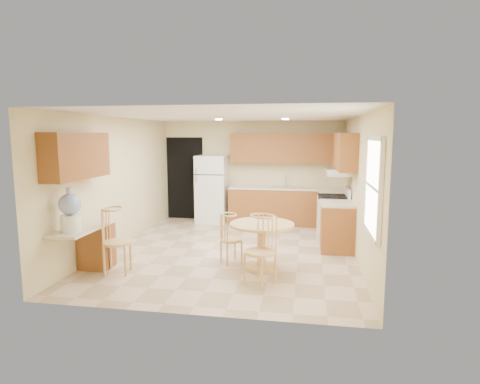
% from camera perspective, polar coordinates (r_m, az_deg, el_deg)
% --- Properties ---
extents(floor, '(5.50, 5.50, 0.00)m').
position_cam_1_polar(floor, '(7.63, -1.18, -8.34)').
color(floor, '#CCAE94').
rests_on(floor, ground).
extents(ceiling, '(4.50, 5.50, 0.02)m').
position_cam_1_polar(ceiling, '(7.33, -1.24, 10.75)').
color(ceiling, white).
rests_on(ceiling, wall_back).
extents(wall_back, '(4.50, 0.02, 2.50)m').
position_cam_1_polar(wall_back, '(10.08, 1.73, 2.92)').
color(wall_back, beige).
rests_on(wall_back, floor).
extents(wall_front, '(4.50, 0.02, 2.50)m').
position_cam_1_polar(wall_front, '(4.74, -7.48, -3.06)').
color(wall_front, beige).
rests_on(wall_front, floor).
extents(wall_left, '(0.02, 5.50, 2.50)m').
position_cam_1_polar(wall_left, '(8.11, -17.04, 1.29)').
color(wall_left, beige).
rests_on(wall_left, floor).
extents(wall_right, '(0.02, 5.50, 2.50)m').
position_cam_1_polar(wall_right, '(7.30, 16.41, 0.60)').
color(wall_right, beige).
rests_on(wall_right, floor).
extents(doorway, '(0.90, 0.02, 2.10)m').
position_cam_1_polar(doorway, '(10.47, -7.82, 1.94)').
color(doorway, black).
rests_on(doorway, floor).
extents(base_cab_back, '(2.75, 0.60, 0.87)m').
position_cam_1_polar(base_cab_back, '(9.81, 6.54, -2.08)').
color(base_cab_back, '#965726').
rests_on(base_cab_back, floor).
extents(counter_back, '(2.75, 0.63, 0.04)m').
position_cam_1_polar(counter_back, '(9.74, 6.58, 0.55)').
color(counter_back, beige).
rests_on(counter_back, base_cab_back).
extents(base_cab_right_a, '(0.60, 0.59, 0.87)m').
position_cam_1_polar(base_cab_right_a, '(9.23, 13.02, -2.89)').
color(base_cab_right_a, '#965726').
rests_on(base_cab_right_a, floor).
extents(counter_right_a, '(0.63, 0.59, 0.04)m').
position_cam_1_polar(counter_right_a, '(9.15, 13.11, -0.09)').
color(counter_right_a, beige).
rests_on(counter_right_a, base_cab_right_a).
extents(base_cab_right_b, '(0.60, 0.80, 0.87)m').
position_cam_1_polar(base_cab_right_b, '(7.81, 13.63, -4.90)').
color(base_cab_right_b, '#965726').
rests_on(base_cab_right_b, floor).
extents(counter_right_b, '(0.63, 0.80, 0.04)m').
position_cam_1_polar(counter_right_b, '(7.72, 13.75, -1.61)').
color(counter_right_b, beige).
rests_on(counter_right_b, base_cab_right_b).
extents(upper_cab_back, '(2.75, 0.33, 0.70)m').
position_cam_1_polar(upper_cab_back, '(9.79, 6.72, 6.23)').
color(upper_cab_back, '#965726').
rests_on(upper_cab_back, wall_back).
extents(upper_cab_right, '(0.33, 2.42, 0.70)m').
position_cam_1_polar(upper_cab_right, '(8.44, 14.50, 5.74)').
color(upper_cab_right, '#965726').
rests_on(upper_cab_right, wall_right).
extents(upper_cab_left, '(0.33, 1.40, 0.70)m').
position_cam_1_polar(upper_cab_left, '(6.58, -22.20, 4.79)').
color(upper_cab_left, '#965726').
rests_on(upper_cab_left, wall_left).
extents(sink, '(0.78, 0.44, 0.01)m').
position_cam_1_polar(sink, '(9.74, 6.44, 0.69)').
color(sink, silver).
rests_on(sink, counter_back).
extents(range_hood, '(0.50, 0.76, 0.14)m').
position_cam_1_polar(range_hood, '(8.43, 13.84, 2.83)').
color(range_hood, silver).
rests_on(range_hood, upper_cab_right).
extents(desk_pedestal, '(0.48, 0.42, 0.72)m').
position_cam_1_polar(desk_pedestal, '(7.01, -19.74, -7.28)').
color(desk_pedestal, '#965726').
rests_on(desk_pedestal, floor).
extents(desk_top, '(0.50, 1.20, 0.04)m').
position_cam_1_polar(desk_top, '(6.60, -21.52, -4.82)').
color(desk_top, beige).
rests_on(desk_top, desk_pedestal).
extents(window, '(0.06, 1.12, 1.30)m').
position_cam_1_polar(window, '(5.45, 18.53, 0.70)').
color(window, white).
rests_on(window, wall_right).
extents(can_light_a, '(0.14, 0.14, 0.02)m').
position_cam_1_polar(can_light_a, '(8.60, -3.04, 10.25)').
color(can_light_a, white).
rests_on(can_light_a, ceiling).
extents(can_light_b, '(0.14, 0.14, 0.02)m').
position_cam_1_polar(can_light_b, '(8.41, 6.47, 10.26)').
color(can_light_b, white).
rests_on(can_light_b, ceiling).
extents(refrigerator, '(0.73, 0.71, 1.66)m').
position_cam_1_polar(refrigerator, '(9.96, -3.98, 0.42)').
color(refrigerator, white).
rests_on(refrigerator, floor).
extents(stove, '(0.65, 0.76, 1.09)m').
position_cam_1_polar(stove, '(8.56, 13.12, -3.51)').
color(stove, white).
rests_on(stove, floor).
extents(dining_table, '(1.03, 1.03, 0.76)m').
position_cam_1_polar(dining_table, '(6.49, 3.12, -6.73)').
color(dining_table, '#DCAD6E').
rests_on(dining_table, floor).
extents(chair_table_a, '(0.37, 0.47, 0.84)m').
position_cam_1_polar(chair_table_a, '(6.73, -1.40, -6.06)').
color(chair_table_a, '#DCAD6E').
rests_on(chair_table_a, floor).
extents(chair_table_b, '(0.44, 0.52, 1.01)m').
position_cam_1_polar(chair_table_b, '(5.74, 2.77, -7.54)').
color(chair_table_b, '#DCAD6E').
rests_on(chair_table_b, floor).
extents(chair_desk, '(0.45, 0.59, 1.03)m').
position_cam_1_polar(chair_desk, '(6.51, -17.53, -5.92)').
color(chair_desk, '#DCAD6E').
rests_on(chair_desk, floor).
extents(water_crock, '(0.31, 0.31, 0.65)m').
position_cam_1_polar(water_crock, '(6.30, -23.00, -2.59)').
color(water_crock, white).
rests_on(water_crock, desk_top).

